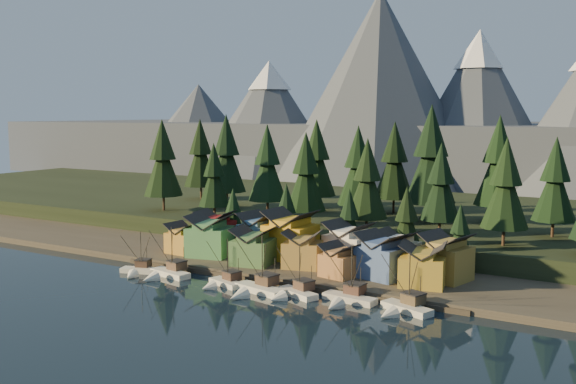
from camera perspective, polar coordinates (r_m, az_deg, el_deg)
The scene contains 45 objects.
ground at distance 121.47m, azimuth -4.84°, elevation -9.89°, with size 500.00×500.00×0.00m, color black.
shore_strip at distance 154.61m, azimuth 3.72°, elevation -5.89°, with size 400.00×50.00×1.50m, color #3B342B.
hillside at distance 199.40m, azimuth 10.15°, elevation -2.39°, with size 420.00×100.00×6.00m, color black.
dock at distance 134.64m, azimuth -0.78°, elevation -7.94°, with size 80.00×4.00×1.00m, color #463D32.
mountain_ridge at distance 316.84m, azimuth 17.24°, elevation 5.06°, with size 560.00×190.00×90.00m.
boat_0 at distance 146.08m, azimuth -13.18°, elevation -6.35°, with size 9.33×9.75×10.30m.
boat_1 at distance 141.83m, azimuth -10.81°, elevation -6.56°, with size 10.73×11.33×11.97m.
boat_2 at distance 132.86m, azimuth -5.87°, elevation -7.45°, with size 8.91×9.46×10.79m.
boat_3 at distance 127.07m, azimuth -2.93°, elevation -8.00°, with size 11.81×12.44×12.70m.
boat_4 at distance 124.78m, azimuth 0.46°, elevation -8.36°, with size 9.90×10.40×11.26m.
boat_5 at distance 121.40m, azimuth 5.22°, elevation -8.82°, with size 10.96×11.75×11.84m.
boat_6 at distance 116.95m, azimuth 10.18°, elevation -9.45°, with size 10.42×10.98×12.05m.
house_front_0 at distance 157.87m, azimuth -9.25°, elevation -4.00°, with size 7.75×7.38×7.29m.
house_front_1 at distance 153.58m, azimuth -6.97°, elevation -3.75°, with size 11.26×10.97×9.86m.
house_front_2 at distance 144.38m, azimuth -3.14°, elevation -4.74°, with size 9.80×9.86×8.26m.
house_front_3 at distance 141.51m, azimuth 1.30°, elevation -5.01°, with size 9.67×9.40×8.13m.
house_front_4 at distance 134.24m, azimuth 4.64°, elevation -5.99°, with size 8.02×8.43×6.85m.
house_front_5 at distance 133.69m, azimuth 8.33°, elevation -5.50°, with size 10.64×10.04×9.41m.
house_front_6 at distance 129.09m, azimuth 11.88°, elevation -6.24°, with size 9.91×9.53×8.55m.
house_back_0 at distance 162.77m, azimuth -6.50°, elevation -3.23°, with size 9.78×9.50×9.32m.
house_back_1 at distance 154.92m, azimuth -2.43°, elevation -3.60°, with size 10.01×10.10×9.92m.
house_back_2 at distance 149.32m, azimuth 0.22°, elevation -3.70°, with size 11.16×10.32×11.37m.
house_back_3 at distance 144.36m, azimuth 5.42°, elevation -4.47°, with size 10.78×9.92×9.68m.
house_back_4 at distance 139.51m, azimuth 9.67°, elevation -5.11°, with size 8.79×8.50×8.91m.
house_back_5 at distance 134.42m, azimuth 13.88°, elevation -5.52°, with size 10.51×10.59×9.65m.
tree_hill_0 at distance 196.05m, azimuth -11.07°, elevation 2.76°, with size 11.85×11.85×27.60m.
tree_hill_1 at distance 201.06m, azimuth -5.48°, elevation 3.18°, with size 12.46×12.46×29.03m.
tree_hill_2 at distance 179.44m, azimuth -6.59°, elevation 1.33°, with size 9.09×9.09×21.18m.
tree_hill_3 at distance 183.43m, azimuth -1.85°, elevation 2.36°, with size 11.26×11.26×26.23m.
tree_hill_4 at distance 192.40m, azimuth 2.55°, elevation 2.80°, with size 11.83×11.83×27.56m.
tree_hill_5 at distance 165.87m, azimuth 1.60°, elevation 1.55°, with size 10.55×10.55×24.58m.
tree_hill_6 at distance 175.68m, azimuth 6.24°, elevation 2.08°, with size 11.17×11.17×26.01m.
tree_hill_7 at distance 156.34m, azimuth 7.05°, elevation 0.92°, with size 10.04×10.04×23.38m.
tree_hill_8 at distance 175.62m, azimuth 12.57°, elevation 2.97°, with size 13.61×13.61×31.70m.
tree_hill_9 at distance 157.54m, azimuth 13.41°, elevation 0.64°, with size 9.63×9.63×22.43m.
tree_hill_10 at distance 179.39m, azimuth 18.21°, elevation 2.38°, with size 12.41×12.41×28.91m.
tree_hill_11 at distance 148.76m, azimuth 18.77°, elevation 0.47°, with size 10.41×10.41×24.24m.
tree_hill_12 at distance 163.20m, azimuth 22.64°, elevation 0.79°, with size 10.27×10.27×23.94m.
tree_hill_15 at distance 189.81m, azimuth 9.43°, elevation 2.55°, with size 11.59×11.59×26.99m.
tree_hill_16 at distance 219.87m, azimuth -7.78°, elevation 3.25°, with size 11.78×11.78×27.45m.
tree_shore_0 at distance 167.06m, azimuth -4.89°, elevation -1.88°, with size 6.27×6.27×14.60m.
tree_shore_1 at distance 158.34m, azimuth -0.14°, elevation -1.93°, with size 7.15×7.15×16.66m.
tree_shore_2 at distance 150.61m, azimuth 5.46°, elevation -2.49°, with size 7.04×7.04×16.41m.
tree_shore_3 at distance 145.29m, azimuth 10.49°, elevation -2.62°, with size 7.64×7.64×17.80m.
tree_shore_4 at distance 142.09m, azimuth 15.04°, elevation -3.66°, with size 6.30×6.30×14.68m.
Camera 1 is at (66.88, -95.04, 35.36)m, focal length 40.00 mm.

